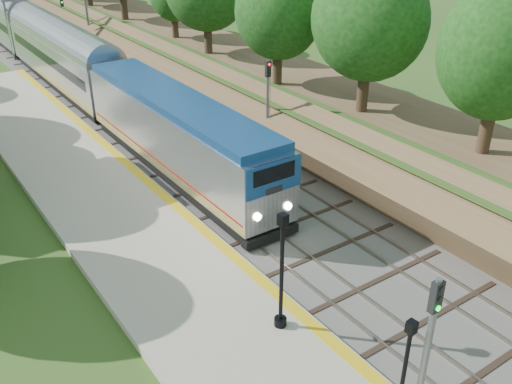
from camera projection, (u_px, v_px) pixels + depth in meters
trackbed at (36, 46)px, 62.77m from camera, size 9.50×170.00×0.28m
platform at (148, 248)px, 27.16m from camera, size 6.40×68.00×0.38m
yellow_stripe at (200, 227)px, 28.50m from camera, size 0.55×68.00×0.01m
embankment at (106, 19)px, 66.07m from camera, size 10.64×170.00×11.70m
signal_gantry at (47, 7)px, 57.14m from camera, size 8.40×0.38×6.20m
lamppost_mid at (402, 383)px, 17.00m from camera, size 0.42×0.42×4.29m
lamppost_far at (281, 278)px, 21.06m from camera, size 0.49×0.49×4.98m
signal_platform at (428, 343)px, 16.15m from camera, size 0.34×0.27×5.83m
signal_farside at (268, 97)px, 35.61m from camera, size 0.33×0.26×6.07m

